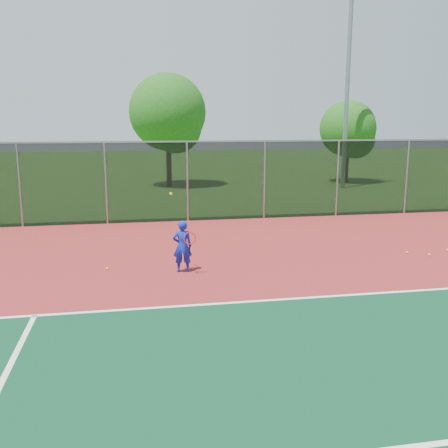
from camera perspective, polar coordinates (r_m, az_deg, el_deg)
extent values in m
cube|color=maroon|center=(10.69, 18.63, -9.44)|extent=(30.00, 20.00, 0.02)
cube|color=black|center=(19.46, 4.63, 5.03)|extent=(30.00, 0.04, 3.00)
cube|color=gray|center=(19.35, 4.70, 9.45)|extent=(30.00, 0.06, 0.06)
imported|color=#1224AE|center=(12.54, -4.78, -2.55)|extent=(0.49, 0.33, 1.32)
cylinder|color=black|center=(12.32, -3.97, -2.90)|extent=(0.03, 0.15, 0.27)
torus|color=#A51414|center=(12.16, -3.94, -1.64)|extent=(0.30, 0.13, 0.29)
sphere|color=#D8ED1B|center=(12.37, -6.09, 3.47)|extent=(0.07, 0.07, 0.07)
sphere|color=#D8ED1B|center=(13.14, -13.18, -4.99)|extent=(0.07, 0.07, 0.07)
sphere|color=#D8ED1B|center=(15.25, 22.42, -3.27)|extent=(0.07, 0.07, 0.07)
sphere|color=#D8ED1B|center=(16.01, 24.14, -2.73)|extent=(0.07, 0.07, 0.07)
sphere|color=#D8ED1B|center=(15.27, 20.20, -3.08)|extent=(0.07, 0.07, 0.07)
cylinder|color=gray|center=(29.38, 13.97, 16.13)|extent=(0.24, 0.24, 12.44)
cylinder|color=#351F13|center=(29.62, -6.31, 6.71)|extent=(0.30, 0.30, 2.49)
sphere|color=#1A5215|center=(29.52, -6.44, 12.60)|extent=(4.42, 4.42, 4.42)
sphere|color=#1A5215|center=(29.25, -5.57, 11.00)|extent=(3.04, 3.04, 3.04)
cylinder|color=#351F13|center=(32.15, 13.77, 6.34)|extent=(0.30, 0.30, 1.93)
sphere|color=#1A5215|center=(32.04, 13.98, 10.54)|extent=(3.43, 3.43, 3.43)
sphere|color=#1A5215|center=(31.94, 14.81, 9.34)|extent=(2.36, 2.36, 2.36)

